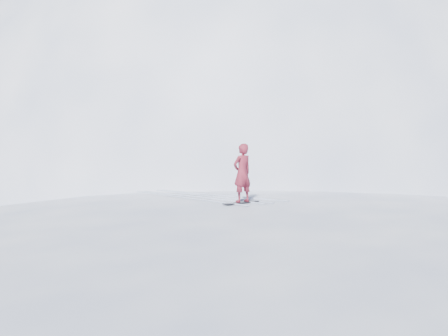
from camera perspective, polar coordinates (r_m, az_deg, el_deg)
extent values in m
plane|color=white|center=(13.54, 7.73, -15.48)|extent=(400.00, 400.00, 0.00)
ellipsoid|color=white|center=(16.32, 2.75, -12.23)|extent=(36.00, 28.00, 4.80)
ellipsoid|color=white|center=(47.08, 4.73, -2.24)|extent=(60.00, 56.00, 56.00)
ellipsoid|color=white|center=(35.07, -3.55, -4.03)|extent=(28.00, 24.00, 18.00)
ellipsoid|color=white|center=(17.24, -11.72, -11.46)|extent=(7.00, 6.30, 1.00)
ellipsoid|color=white|center=(21.16, 13.78, -8.78)|extent=(4.00, 3.60, 0.60)
cube|color=black|center=(14.37, 2.39, -4.50)|extent=(1.48, 0.31, 0.02)
imported|color=maroon|center=(14.27, 2.40, -0.64)|extent=(0.71, 0.48, 1.91)
cube|color=silver|center=(15.74, -5.02, -3.83)|extent=(1.00, 5.93, 0.04)
cube|color=silver|center=(16.00, -3.53, -3.71)|extent=(1.47, 5.85, 0.04)
cube|color=silver|center=(16.28, -2.06, -3.59)|extent=(1.20, 5.90, 0.04)
cube|color=silver|center=(16.54, -0.77, -3.49)|extent=(1.79, 5.76, 0.04)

